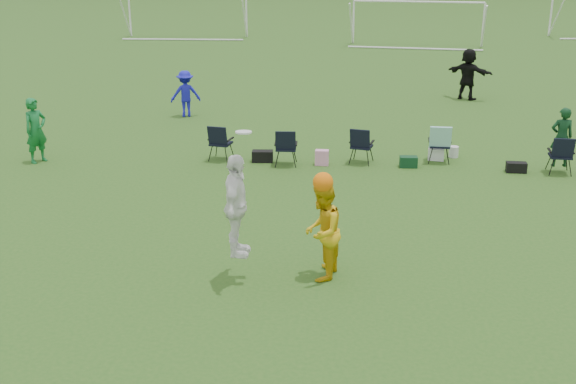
% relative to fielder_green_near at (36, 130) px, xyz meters
% --- Properties ---
extents(ground, '(260.00, 260.00, 0.00)m').
position_rel_fielder_green_near_xyz_m(ground, '(6.55, -6.79, -0.86)').
color(ground, '#28551A').
rests_on(ground, ground).
extents(fielder_green_near, '(0.67, 0.75, 1.72)m').
position_rel_fielder_green_near_xyz_m(fielder_green_near, '(0.00, 0.00, 0.00)').
color(fielder_green_near, '#136C2F').
rests_on(fielder_green_near, ground).
extents(fielder_blue, '(1.13, 0.90, 1.53)m').
position_rel_fielder_green_near_xyz_m(fielder_blue, '(2.42, 5.75, -0.09)').
color(fielder_blue, '#1919BB').
rests_on(fielder_blue, ground).
extents(fielder_black, '(1.78, 1.38, 1.88)m').
position_rel_fielder_green_near_xyz_m(fielder_black, '(12.00, 9.96, 0.08)').
color(fielder_black, black).
rests_on(fielder_black, ground).
extents(center_contest, '(2.04, 1.31, 2.68)m').
position_rel_fielder_green_near_xyz_m(center_contest, '(7.49, -6.09, 0.25)').
color(center_contest, white).
rests_on(center_contest, ground).
extents(sideline_setup, '(9.37, 1.80, 1.67)m').
position_rel_fielder_green_near_xyz_m(sideline_setup, '(9.44, 1.03, -0.35)').
color(sideline_setup, '#0E3419').
rests_on(sideline_setup, ground).
extents(goal_left, '(7.39, 0.76, 2.46)m').
position_rel_fielder_green_near_xyz_m(goal_left, '(-3.45, 27.21, 1.06)').
color(goal_left, white).
rests_on(goal_left, ground).
extents(goal_mid, '(7.40, 0.63, 2.46)m').
position_rel_fielder_green_near_xyz_m(goal_mid, '(10.55, 25.21, 1.06)').
color(goal_mid, white).
rests_on(goal_mid, ground).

